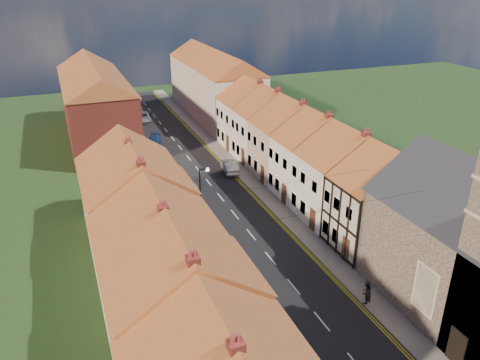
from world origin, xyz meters
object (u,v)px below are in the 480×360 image
at_px(car_distant, 142,117).
at_px(car_mid_b, 230,166).
at_px(lamppost, 201,196).
at_px(car_mid, 190,196).
at_px(pedestrian_right, 366,292).
at_px(car_far, 154,141).
at_px(pedestrian_left, 243,318).
at_px(church, 480,237).

height_order(car_distant, car_mid_b, car_mid_b).
xyz_separation_m(lamppost, car_mid_b, (7.01, 12.00, -2.84)).
xyz_separation_m(car_mid, pedestrian_right, (6.90, -19.49, 0.21)).
relative_size(car_far, car_mid_b, 0.98).
bearing_deg(pedestrian_right, car_mid, -88.95).
distance_m(car_far, car_mid_b, 13.66).
bearing_deg(car_far, car_mid, -72.47).
distance_m(lamppost, car_far, 24.40).
relative_size(car_mid, car_distant, 0.97).
height_order(pedestrian_left, car_mid_b, pedestrian_left).
bearing_deg(car_mid_b, car_far, -55.45).
distance_m(pedestrian_left, car_mid_b, 26.11).
bearing_deg(lamppost, pedestrian_left, -95.77).
relative_size(pedestrian_left, car_mid_b, 0.38).
bearing_deg(church, lamppost, 128.30).
xyz_separation_m(car_mid, pedestrian_left, (-1.90, -18.71, 0.14)).
relative_size(lamppost, car_far, 1.45).
distance_m(car_far, car_distant, 11.53).
xyz_separation_m(church, car_mid_b, (-6.16, 28.68, -5.18)).
xyz_separation_m(church, lamppost, (-13.17, 16.68, -2.34)).
distance_m(lamppost, car_distant, 35.87).
relative_size(church, car_mid_b, 3.60).
relative_size(car_mid, pedestrian_right, 2.71).
bearing_deg(pedestrian_left, pedestrian_right, 0.96).
xyz_separation_m(car_distant, car_mid_b, (5.49, -23.72, 0.02)).
bearing_deg(pedestrian_left, church, -9.18).
bearing_deg(car_mid_b, pedestrian_left, 79.33).
bearing_deg(car_distant, car_mid, -87.31).
distance_m(church, car_mid, 26.38).
height_order(car_distant, pedestrian_right, pedestrian_right).
xyz_separation_m(lamppost, pedestrian_right, (7.51, -13.53, -2.54)).
bearing_deg(pedestrian_right, lamppost, -79.40).
xyz_separation_m(car_mid, car_far, (0.27, 18.25, -0.18)).
bearing_deg(lamppost, car_far, 87.92).
height_order(church, pedestrian_left, church).
distance_m(pedestrian_right, car_mid_b, 25.54).
bearing_deg(pedestrian_right, car_distant, -101.51).
distance_m(church, car_distant, 53.92).
height_order(car_distant, pedestrian_left, pedestrian_left).
xyz_separation_m(pedestrian_left, pedestrian_right, (8.80, -0.78, 0.07)).
bearing_deg(car_mid_b, pedestrian_right, 98.99).
bearing_deg(pedestrian_left, car_far, 92.65).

